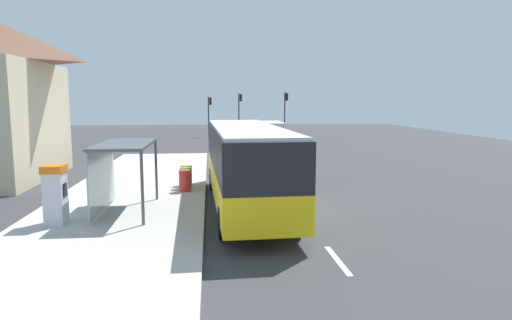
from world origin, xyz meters
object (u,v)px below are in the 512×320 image
Objects in this scene: bus at (246,162)px; white_van at (271,133)px; ticket_machine at (55,194)px; traffic_light_median at (240,108)px; traffic_light_far_side at (209,110)px; recycling_bin_green at (186,178)px; bus_shelter at (116,159)px; recycling_bin_orange at (186,175)px; recycling_bin_red at (185,181)px; traffic_light_near_side at (286,107)px; sedan_near at (251,126)px.

bus is 22.00m from white_van.
traffic_light_median is at bearing 77.13° from ticket_machine.
traffic_light_median reaches higher than traffic_light_far_side.
recycling_bin_green is 4.91m from bus_shelter.
recycling_bin_orange is (-6.40, -17.52, -0.69)m from white_van.
recycling_bin_red is (-6.40, -18.92, -0.69)m from white_van.
recycling_bin_green is 0.24× the size of bus_shelter.
bus_shelter reaches higher than recycling_bin_green.
ticket_machine is 7.42m from recycling_bin_orange.
white_van reaches higher than recycling_bin_green.
ticket_machine is at bearing -124.85° from recycling_bin_green.
traffic_light_median reaches higher than white_van.
traffic_light_near_side reaches higher than traffic_light_far_side.
recycling_bin_red is 31.60m from traffic_light_far_side.
bus_shelter is (-8.61, -22.36, 0.75)m from white_van.
traffic_light_median is 1.24× the size of bus_shelter.
traffic_light_near_side reaches higher than traffic_light_median.
recycling_bin_orange is 0.24× the size of bus_shelter.
sedan_near is at bearing 80.06° from recycling_bin_orange.
bus reaches higher than recycling_bin_green.
bus_shelter is at bearing -122.73° from recycling_bin_red.
traffic_light_far_side is at bearing 87.94° from recycling_bin_green.
bus_shelter is (-8.71, -41.94, 1.31)m from sedan_near.
white_van is at bearing -82.33° from traffic_light_median.
recycling_bin_orange is at bearing 58.24° from ticket_machine.
bus_shelter reaches higher than white_van.
white_van is at bearing -67.16° from traffic_light_far_side.
recycling_bin_red is 1.40m from recycling_bin_orange.
bus is 11.67× the size of recycling_bin_green.
recycling_bin_red is at bearing 51.48° from ticket_machine.
bus_shelter is (-2.21, -4.84, 1.44)m from recycling_bin_orange.
traffic_light_far_side reaches higher than ticket_machine.
sedan_near reaches higher than recycling_bin_orange.
recycling_bin_green is at bearing -99.76° from sedan_near.
recycling_bin_green is at bearing 61.89° from bus_shelter.
sedan_near is at bearing 112.28° from traffic_light_near_side.
bus_shelter is at bearing -118.11° from recycling_bin_green.
white_van is 1.05× the size of traffic_light_near_side.
white_van is 2.71× the size of ticket_machine.
sedan_near is at bearing 52.41° from traffic_light_far_side.
ticket_machine is at bearing -102.87° from traffic_light_median.
traffic_light_near_side is 1.26× the size of bus_shelter.
bus_shelter is at bearing -101.74° from sedan_near.
ticket_machine is 2.04× the size of recycling_bin_green.
bus is 34.26m from traffic_light_far_side.
recycling_bin_red and recycling_bin_orange have the same top height.
recycling_bin_red is at bearing 132.39° from bus.
traffic_light_median is at bearing 81.89° from recycling_bin_red.
bus_shelter is (-2.21, -3.44, 1.44)m from recycling_bin_red.
recycling_bin_orange is (0.00, 1.40, 0.00)m from recycling_bin_red.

